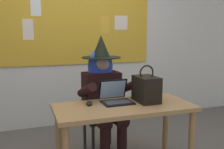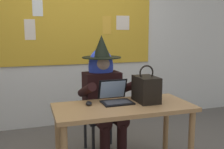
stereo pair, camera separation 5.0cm
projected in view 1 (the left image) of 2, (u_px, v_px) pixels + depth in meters
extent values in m
cube|color=silver|center=(75.00, 34.00, 4.00)|extent=(6.63, 0.10, 2.82)
cube|color=gold|center=(75.00, 25.00, 3.92)|extent=(2.40, 0.02, 1.20)
cube|color=gold|center=(105.00, 25.00, 4.06)|extent=(0.14, 0.01, 0.28)
cube|color=white|center=(36.00, 6.00, 3.68)|extent=(0.14, 0.01, 0.27)
cube|color=#F4E0C6|center=(28.00, 30.00, 3.70)|extent=(0.15, 0.01, 0.29)
cube|color=#F4E0C6|center=(121.00, 23.00, 4.14)|extent=(0.22, 0.01, 0.22)
cube|color=#A37547|center=(124.00, 107.00, 2.53)|extent=(1.35, 0.62, 0.04)
cylinder|color=#A37547|center=(191.00, 145.00, 2.55)|extent=(0.06, 0.06, 0.70)
cylinder|color=#A37547|center=(58.00, 142.00, 2.62)|extent=(0.06, 0.06, 0.70)
cylinder|color=#A37547|center=(165.00, 127.00, 3.01)|extent=(0.06, 0.06, 0.70)
cube|color=black|center=(102.00, 117.00, 3.10)|extent=(0.44, 0.44, 0.04)
cube|color=black|center=(97.00, 94.00, 3.24)|extent=(0.38, 0.06, 0.45)
cylinder|color=#262628|center=(121.00, 138.00, 3.05)|extent=(0.04, 0.04, 0.42)
cylinder|color=#262628|center=(93.00, 143.00, 2.92)|extent=(0.04, 0.04, 0.42)
cylinder|color=#262628|center=(110.00, 129.00, 3.36)|extent=(0.04, 0.04, 0.42)
cylinder|color=#262628|center=(85.00, 132.00, 3.23)|extent=(0.04, 0.04, 0.42)
cylinder|color=black|center=(122.00, 144.00, 2.85)|extent=(0.11, 0.11, 0.46)
cylinder|color=black|center=(105.00, 147.00, 2.77)|extent=(0.11, 0.11, 0.46)
cylinder|color=black|center=(116.00, 117.00, 2.96)|extent=(0.17, 0.43, 0.15)
cylinder|color=black|center=(99.00, 119.00, 2.88)|extent=(0.17, 0.43, 0.15)
cube|color=black|center=(101.00, 94.00, 3.08)|extent=(0.43, 0.28, 0.52)
cylinder|color=black|center=(129.00, 87.00, 2.94)|extent=(0.11, 0.47, 0.24)
cylinder|color=black|center=(86.00, 90.00, 2.75)|extent=(0.11, 0.47, 0.24)
sphere|color=#D1A889|center=(101.00, 64.00, 3.02)|extent=(0.20, 0.20, 0.20)
ellipsoid|color=blue|center=(100.00, 67.00, 3.05)|extent=(0.31, 0.23, 0.44)
cylinder|color=black|center=(101.00, 57.00, 3.01)|extent=(0.45, 0.45, 0.01)
cone|color=black|center=(101.00, 46.00, 2.98)|extent=(0.21, 0.21, 0.26)
cube|color=black|center=(118.00, 103.00, 2.59)|extent=(0.31, 0.22, 0.01)
cube|color=#333338|center=(118.00, 102.00, 2.59)|extent=(0.26, 0.16, 0.00)
cube|color=black|center=(113.00, 89.00, 2.71)|extent=(0.30, 0.08, 0.21)
cube|color=#99B7E0|center=(113.00, 89.00, 2.70)|extent=(0.27, 0.07, 0.18)
ellipsoid|color=black|center=(89.00, 103.00, 2.53)|extent=(0.08, 0.11, 0.03)
cube|color=black|center=(146.00, 89.00, 2.64)|extent=(0.20, 0.30, 0.26)
torus|color=black|center=(147.00, 73.00, 2.61)|extent=(0.16, 0.02, 0.16)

